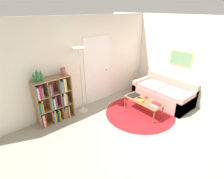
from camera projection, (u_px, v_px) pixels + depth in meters
ground_plane at (155, 138)px, 4.07m from camera, size 14.00×14.00×0.00m
wall_back at (93, 62)px, 5.19m from camera, size 7.20×0.11×2.60m
wall_right at (170, 58)px, 5.58m from camera, size 0.08×5.41×2.60m
rug at (140, 112)px, 5.06m from camera, size 1.99×1.99×0.01m
bookshelf at (54, 101)px, 4.51m from camera, size 0.93×0.34×1.20m
floor_lamp at (79, 58)px, 4.48m from camera, size 0.32×0.32×1.87m
couch at (164, 93)px, 5.59m from camera, size 0.94×1.80×0.75m
coffee_table at (143, 102)px, 4.90m from camera, size 0.46×1.14×0.42m
laptop at (134, 95)px, 5.14m from camera, size 0.32×0.23×0.02m
bowl at (141, 101)px, 4.80m from camera, size 0.14×0.14×0.05m
book_stack_on_table at (156, 104)px, 4.61m from camera, size 0.17×0.24×0.07m
cup at (146, 97)px, 4.98m from camera, size 0.08×0.08×0.07m
remote at (140, 98)px, 4.97m from camera, size 0.06×0.17×0.02m
bottle_left at (34, 79)px, 4.00m from camera, size 0.06×0.06×0.20m
bottle_middle at (37, 77)px, 4.01m from camera, size 0.07×0.07×0.29m
bottle_right at (41, 77)px, 4.06m from camera, size 0.06×0.06×0.24m
vase_on_shelf at (63, 72)px, 4.41m from camera, size 0.12×0.12×0.19m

